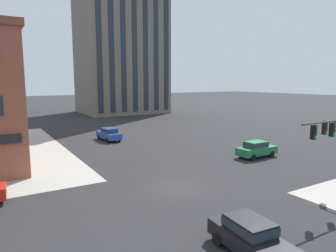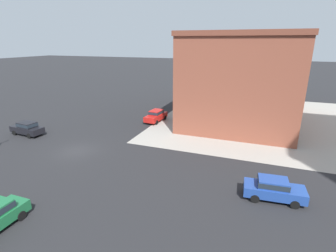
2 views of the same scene
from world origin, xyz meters
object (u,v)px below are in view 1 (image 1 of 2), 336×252
(car_main_southbound_near, at_px, (256,149))
(car_main_southbound_far, at_px, (109,134))
(car_main_northbound_far, at_px, (251,236))
(traffic_signal_main, at_px, (336,142))

(car_main_southbound_near, distance_m, car_main_southbound_far, 19.29)
(car_main_northbound_far, xyz_separation_m, car_main_southbound_far, (4.19, 29.27, 0.00))
(traffic_signal_main, height_order, car_main_southbound_near, traffic_signal_main)
(car_main_southbound_near, bearing_deg, car_main_northbound_far, -137.91)
(traffic_signal_main, xyz_separation_m, car_main_northbound_far, (-10.22, -2.27, -2.83))
(car_main_southbound_far, bearing_deg, car_main_northbound_far, -98.15)
(traffic_signal_main, bearing_deg, car_main_southbound_near, 69.91)
(car_main_northbound_far, height_order, car_main_southbound_near, same)
(traffic_signal_main, distance_m, car_main_northbound_far, 10.84)
(car_main_southbound_far, bearing_deg, car_main_southbound_near, -59.37)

